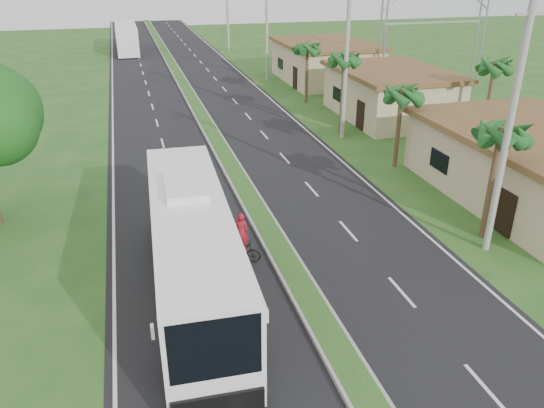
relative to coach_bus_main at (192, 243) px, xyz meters
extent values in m
plane|color=#24521E|center=(3.84, -1.81, -2.17)|extent=(180.00, 180.00, 0.00)
cube|color=black|center=(3.84, 18.19, -2.16)|extent=(14.00, 160.00, 0.02)
cube|color=gray|center=(3.84, 18.19, -2.08)|extent=(1.20, 160.00, 0.17)
cube|color=#24521E|center=(3.84, 18.19, -1.99)|extent=(0.95, 160.00, 0.02)
cube|color=silver|center=(-2.86, 18.19, -2.17)|extent=(0.12, 160.00, 0.01)
cube|color=silver|center=(10.54, 18.19, -2.17)|extent=(0.12, 160.00, 0.01)
cube|color=tan|center=(17.84, 4.19, -0.57)|extent=(8.00, 12.00, 3.20)
cube|color=brown|center=(17.84, 4.19, 1.19)|extent=(8.60, 12.60, 0.32)
cube|color=tan|center=(17.84, 20.19, -0.50)|extent=(7.00, 10.00, 3.35)
cube|color=brown|center=(17.84, 20.19, 1.34)|extent=(7.60, 10.60, 0.32)
cube|color=tan|center=(17.84, 34.19, -0.42)|extent=(8.00, 11.00, 3.50)
cube|color=brown|center=(17.84, 34.19, 1.49)|extent=(8.60, 11.60, 0.32)
cylinder|color=#473321|center=(12.84, 1.19, 0.33)|extent=(0.26, 0.26, 5.00)
cylinder|color=#473321|center=(13.24, 10.19, 0.13)|extent=(0.26, 0.26, 4.60)
cylinder|color=#473321|center=(12.64, 17.19, 0.53)|extent=(0.26, 0.26, 5.40)
cylinder|color=#473321|center=(13.14, 26.19, 0.23)|extent=(0.26, 0.26, 4.80)
cylinder|color=#473321|center=(21.34, 13.19, 0.43)|extent=(0.26, 0.26, 5.20)
cylinder|color=gray|center=(12.34, 0.19, 3.33)|extent=(0.28, 0.28, 11.00)
cube|color=gray|center=(12.34, 0.19, 7.23)|extent=(1.20, 0.10, 0.10)
cylinder|color=gray|center=(12.34, 16.19, 3.83)|extent=(0.28, 0.28, 12.00)
cylinder|color=gray|center=(12.34, 36.19, 3.33)|extent=(0.28, 0.28, 11.00)
cylinder|color=gray|center=(12.34, 56.19, 3.08)|extent=(0.28, 0.28, 10.50)
cylinder|color=gray|center=(20.84, 27.69, 3.83)|extent=(0.18, 0.18, 12.00)
cylinder|color=gray|center=(30.84, 27.69, 3.83)|extent=(0.18, 0.18, 12.00)
cylinder|color=gray|center=(20.84, 28.69, 3.83)|extent=(0.18, 0.18, 12.00)
cylinder|color=gray|center=(30.84, 28.69, 3.83)|extent=(0.18, 0.18, 12.00)
cube|color=gray|center=(25.84, 28.19, 3.83)|extent=(10.00, 0.14, 0.14)
cube|color=white|center=(0.00, -0.06, -0.11)|extent=(3.01, 12.32, 3.21)
cube|color=black|center=(0.02, 0.55, 0.60)|extent=(2.97, 9.88, 1.28)
cube|color=black|center=(-0.23, -6.11, 0.40)|extent=(2.30, 0.23, 1.80)
cube|color=#A80E1D|center=(-0.05, -1.28, -0.75)|extent=(2.80, 5.40, 0.56)
cube|color=gold|center=(0.01, 0.25, -1.01)|extent=(2.71, 3.15, 0.25)
cube|color=white|center=(0.04, 1.16, 1.64)|extent=(1.52, 2.50, 0.29)
cylinder|color=black|center=(-1.30, -3.88, -1.64)|extent=(0.37, 1.07, 1.06)
cylinder|color=black|center=(1.00, -3.97, -1.64)|extent=(0.37, 1.07, 1.06)
cylinder|color=black|center=(-1.03, 3.25, -1.64)|extent=(0.37, 1.07, 1.06)
cylinder|color=black|center=(1.27, 3.16, -1.64)|extent=(0.37, 1.07, 1.06)
cube|color=white|center=(-0.80, 58.56, -0.34)|extent=(2.64, 12.06, 3.35)
cube|color=black|center=(-0.81, 59.09, 0.67)|extent=(2.69, 8.92, 1.14)
cube|color=orange|center=(-0.80, 57.52, -0.98)|extent=(2.68, 5.77, 0.37)
cylinder|color=black|center=(-1.95, 53.58, -1.67)|extent=(0.32, 1.01, 1.01)
cylinder|color=black|center=(0.36, 53.59, -1.67)|extent=(0.32, 1.01, 1.01)
cylinder|color=black|center=(-1.97, 63.02, -1.67)|extent=(0.32, 1.01, 1.01)
cylinder|color=black|center=(0.34, 63.02, -1.67)|extent=(0.32, 1.01, 1.01)
imported|color=black|center=(2.14, 1.86, -1.70)|extent=(1.62, 0.98, 0.94)
imported|color=maroon|center=(2.14, 1.86, -0.80)|extent=(0.71, 0.59, 1.66)
camera|label=1|loc=(-1.60, -16.28, 8.94)|focal=35.00mm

